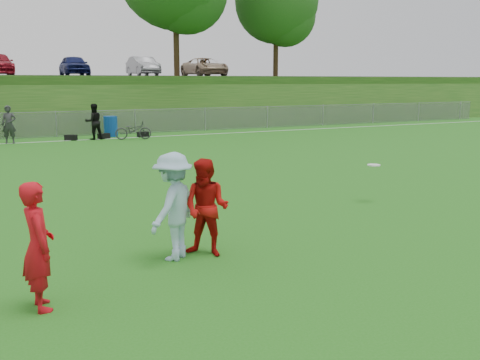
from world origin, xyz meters
TOP-DOWN VIEW (x-y plane):
  - ground at (0.00, 0.00)m, footprint 120.00×120.00m
  - sideline_far at (0.00, 18.00)m, footprint 60.00×0.10m
  - fence at (0.00, 20.00)m, footprint 58.00×0.06m
  - berm at (0.00, 31.00)m, footprint 120.00×18.00m
  - parking_lot at (0.00, 33.00)m, footprint 120.00×12.00m
  - tree_green_far at (16.16, 25.92)m, footprint 5.88×5.88m
  - car_row at (-1.17, 32.00)m, footprint 32.04×5.18m
  - gear_bags at (0.77, 18.10)m, footprint 7.48×0.53m
  - player_red_left at (-3.03, -1.22)m, footprint 0.43×0.61m
  - player_red_center at (-0.42, -0.25)m, footprint 0.96×0.96m
  - player_blue at (-0.94, -0.17)m, footprint 1.24×1.19m
  - frisbee at (4.53, 1.63)m, footprint 0.30×0.30m
  - recycling_bin at (2.46, 19.00)m, footprint 0.85×0.85m
  - bicycle at (3.13, 17.20)m, footprint 1.78×0.94m

SIDE VIEW (x-z plane):
  - ground at x=0.00m, z-range 0.00..0.00m
  - sideline_far at x=0.00m, z-range 0.00..0.01m
  - gear_bags at x=0.77m, z-range 0.00..0.26m
  - bicycle at x=3.13m, z-range 0.00..0.89m
  - recycling_bin at x=2.46m, z-range 0.00..1.02m
  - fence at x=0.00m, z-range 0.00..1.30m
  - player_red_center at x=-0.42m, z-range 0.00..1.56m
  - player_red_left at x=-3.03m, z-range 0.00..1.59m
  - player_blue at x=-0.94m, z-range 0.00..1.69m
  - frisbee at x=4.53m, z-range 0.84..0.87m
  - berm at x=0.00m, z-range 0.00..3.00m
  - parking_lot at x=0.00m, z-range 3.00..3.10m
  - car_row at x=-1.17m, z-range 3.10..4.54m
  - tree_green_far at x=16.16m, z-range 3.87..12.06m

